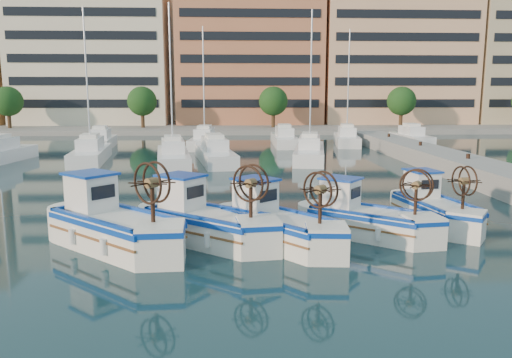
{
  "coord_description": "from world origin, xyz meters",
  "views": [
    {
      "loc": [
        -1.52,
        -16.06,
        5.14
      ],
      "look_at": [
        -0.57,
        5.28,
        1.5
      ],
      "focal_mm": 35.0,
      "sensor_mm": 36.0,
      "label": 1
    }
  ],
  "objects_px": {
    "fishing_boat_c": "(276,223)",
    "fishing_boat_d": "(364,217)",
    "fishing_boat_b": "(205,220)",
    "fishing_boat_a": "(112,224)",
    "fishing_boat_e": "(434,207)"
  },
  "relations": [
    {
      "from": "fishing_boat_a",
      "to": "fishing_boat_e",
      "type": "xyz_separation_m",
      "value": [
        11.97,
        2.5,
        -0.14
      ]
    },
    {
      "from": "fishing_boat_d",
      "to": "fishing_boat_a",
      "type": "bearing_deg",
      "value": 134.69
    },
    {
      "from": "fishing_boat_c",
      "to": "fishing_boat_d",
      "type": "bearing_deg",
      "value": -25.25
    },
    {
      "from": "fishing_boat_a",
      "to": "fishing_boat_b",
      "type": "bearing_deg",
      "value": -36.83
    },
    {
      "from": "fishing_boat_a",
      "to": "fishing_boat_e",
      "type": "distance_m",
      "value": 12.23
    },
    {
      "from": "fishing_boat_b",
      "to": "fishing_boat_d",
      "type": "bearing_deg",
      "value": -47.35
    },
    {
      "from": "fishing_boat_b",
      "to": "fishing_boat_d",
      "type": "distance_m",
      "value": 5.79
    },
    {
      "from": "fishing_boat_b",
      "to": "fishing_boat_e",
      "type": "bearing_deg",
      "value": -39.74
    },
    {
      "from": "fishing_boat_e",
      "to": "fishing_boat_c",
      "type": "bearing_deg",
      "value": -169.56
    },
    {
      "from": "fishing_boat_e",
      "to": "fishing_boat_a",
      "type": "bearing_deg",
      "value": -177.79
    },
    {
      "from": "fishing_boat_b",
      "to": "fishing_boat_d",
      "type": "xyz_separation_m",
      "value": [
        5.77,
        0.45,
        -0.07
      ]
    },
    {
      "from": "fishing_boat_c",
      "to": "fishing_boat_d",
      "type": "distance_m",
      "value": 3.42
    },
    {
      "from": "fishing_boat_b",
      "to": "fishing_boat_c",
      "type": "distance_m",
      "value": 2.51
    },
    {
      "from": "fishing_boat_a",
      "to": "fishing_boat_d",
      "type": "xyz_separation_m",
      "value": [
        8.81,
        1.04,
        -0.14
      ]
    },
    {
      "from": "fishing_boat_c",
      "to": "fishing_boat_d",
      "type": "xyz_separation_m",
      "value": [
        3.3,
        0.9,
        -0.04
      ]
    }
  ]
}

